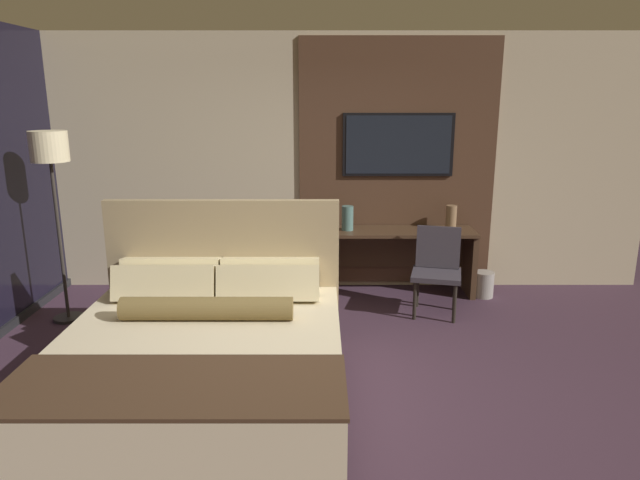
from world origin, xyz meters
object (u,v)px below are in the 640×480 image
desk (395,250)px  floor_lamp (48,163)px  bed (202,358)px  vase_short (449,217)px  tv (396,145)px  vase_tall (345,218)px  waste_bin (481,284)px  desk_chair (435,263)px

desk → floor_lamp: bearing=-166.5°
bed → vase_short: size_ratio=8.45×
tv → vase_short: 0.98m
desk → floor_lamp: size_ratio=0.90×
vase_tall → bed: bearing=-115.4°
floor_lamp → vase_tall: bearing=15.4°
bed → waste_bin: (2.60, 2.24, -0.21)m
vase_short → waste_bin: (0.35, -0.19, -0.71)m
bed → floor_lamp: bearing=136.5°
bed → desk: (1.67, 2.38, 0.14)m
vase_short → waste_bin: size_ratio=0.91×
vase_tall → desk_chair: bearing=-31.7°
bed → vase_short: bed is taller
vase_tall → floor_lamp: bearing=-164.6°
waste_bin → desk: bearing=171.4°
vase_short → waste_bin: bearing=-28.0°
vase_tall → waste_bin: size_ratio=0.94×
tv → floor_lamp: size_ratio=0.66×
floor_lamp → vase_short: bearing=12.2°
desk_chair → floor_lamp: 3.80m
tv → desk_chair: size_ratio=1.40×
bed → floor_lamp: size_ratio=1.18×
floor_lamp → vase_tall: 2.96m
desk_chair → floor_lamp: size_ratio=0.47×
floor_lamp → vase_tall: size_ratio=6.92×
desk → desk_chair: size_ratio=1.92×
tv → desk_chair: tv is taller
tv → vase_tall: 0.97m
bed → tv: bearing=57.2°
vase_tall → vase_short: (1.14, 0.08, -0.00)m
vase_tall → vase_short: vase_tall is taller
floor_lamp → vase_short: size_ratio=7.18×
bed → vase_tall: (1.11, 2.34, 0.51)m
bed → vase_tall: size_ratio=8.14×
bed → desk: bed is taller
desk → floor_lamp: (-3.33, -0.80, 1.05)m
bed → vase_tall: bearing=64.6°
desk → waste_bin: 1.01m
waste_bin → tv: bearing=159.9°
desk_chair → vase_short: vase_short is taller
floor_lamp → desk_chair: bearing=3.4°
desk_chair → vase_short: (0.26, 0.63, 0.35)m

